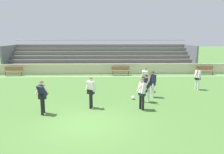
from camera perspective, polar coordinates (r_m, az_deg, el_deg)
The scene contains 15 objects.
ground_plane at distance 10.03m, azimuth -6.82°, elevation -11.96°, with size 160.00×160.00×0.00m, color #477033.
field_line_sideline at distance 21.37m, azimuth -4.09°, elevation 0.14°, with size 44.00×0.12×0.01m, color white.
sideline_wall at distance 22.79m, azimuth -3.95°, elevation 2.10°, with size 48.00×0.16×1.04m, color beige.
bleacher_stand at distance 25.97m, azimuth -2.90°, elevation 5.33°, with size 21.48×4.52×3.43m.
bench_near_wall_gap at distance 22.03m, azimuth 2.24°, elevation 1.90°, with size 1.80×0.40×0.90m.
bench_centre_sideline at distance 24.20m, azimuth 23.03°, elevation 1.84°, with size 1.80×0.40×0.90m.
bench_near_bin at distance 23.79m, azimuth -24.27°, elevation 1.62°, with size 1.80×0.40×0.90m.
player_dark_wide_left at distance 14.09m, azimuth 10.50°, elevation -1.20°, with size 0.62×0.46×1.70m.
player_dark_wide_right at distance 12.98m, azimuth 8.88°, elevation -2.32°, with size 0.52×0.65×1.64m.
player_white_challenging at distance 11.59m, azimuth 7.82°, elevation -3.65°, with size 0.68×0.51×1.69m.
player_dark_on_ball at distance 11.37m, azimuth -17.77°, elevation -4.30°, with size 0.66×0.53×1.70m.
player_white_dropping_back at distance 11.79m, azimuth -5.56°, elevation -3.27°, with size 0.60×0.44×1.72m.
player_white_trailing_run at distance 17.06m, azimuth 21.44°, elevation 0.18°, with size 0.59×0.49×1.66m.
player_white_deep_cover at distance 15.51m, azimuth 8.66°, elevation -0.02°, with size 0.75×0.54×1.72m.
soccer_ball at distance 13.63m, azimuth 5.51°, elevation -5.37°, with size 0.22×0.22×0.22m, color white.
Camera 1 is at (0.89, -9.24, 3.81)m, focal length 35.07 mm.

